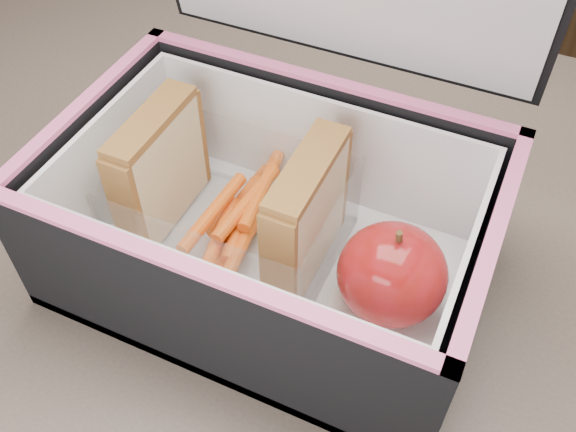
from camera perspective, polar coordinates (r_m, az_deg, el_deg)
name	(u,v)px	position (r m, az deg, el deg)	size (l,w,h in m)	color
kitchen_table	(281,304)	(0.63, -0.65, -7.82)	(1.20, 0.80, 0.75)	brown
lunch_bag	(273,211)	(0.49, -1.34, 0.44)	(0.33, 0.26, 0.33)	black
plastic_tub	(232,209)	(0.52, -4.99, 0.62)	(0.18, 0.13, 0.07)	white
sandwich_left	(160,168)	(0.53, -11.32, 4.20)	(0.03, 0.10, 0.11)	tan
sandwich_right	(306,216)	(0.48, 1.65, -0.04)	(0.03, 0.10, 0.11)	tan
carrot_sticks	(239,219)	(0.53, -4.35, -0.26)	(0.05, 0.15, 0.03)	#D55B17
paper_napkin	(386,298)	(0.51, 8.74, -7.18)	(0.08, 0.09, 0.01)	white
red_apple	(392,274)	(0.47, 9.22, -5.12)	(0.10, 0.10, 0.08)	maroon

